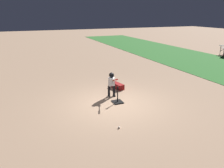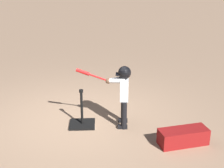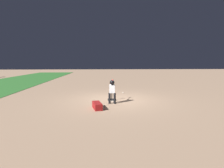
{
  "view_description": "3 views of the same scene",
  "coord_description": "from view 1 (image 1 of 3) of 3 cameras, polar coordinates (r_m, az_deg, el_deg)",
  "views": [
    {
      "loc": [
        8.15,
        -3.51,
        3.83
      ],
      "look_at": [
        -0.48,
        0.09,
        0.78
      ],
      "focal_mm": 35.0,
      "sensor_mm": 36.0,
      "label": 1
    },
    {
      "loc": [
        -0.44,
        5.57,
        2.83
      ],
      "look_at": [
        -0.71,
        0.05,
        0.77
      ],
      "focal_mm": 50.0,
      "sensor_mm": 36.0,
      "label": 2
    },
    {
      "loc": [
        -9.49,
        0.82,
        2.03
      ],
      "look_at": [
        -0.27,
        0.21,
        0.91
      ],
      "focal_mm": 28.0,
      "sensor_mm": 36.0,
      "label": 3
    }
  ],
  "objects": [
    {
      "name": "equipment_bag",
      "position": [
        11.59,
        1.41,
        -0.48
      ],
      "size": [
        0.89,
        0.49,
        0.28
      ],
      "primitive_type": "cube",
      "rotation": [
        0.0,
        0.0,
        0.21
      ],
      "color": "maroon",
      "rests_on": "ground_plane"
    },
    {
      "name": "home_plate",
      "position": [
        9.87,
        1.38,
        -4.7
      ],
      "size": [
        0.44,
        0.44,
        0.02
      ],
      "primitive_type": "cube",
      "rotation": [
        0.0,
        0.0,
        0.01
      ],
      "color": "white",
      "rests_on": "ground_plane"
    },
    {
      "name": "batter_child",
      "position": [
        10.26,
        -0.08,
        0.63
      ],
      "size": [
        1.01,
        0.38,
        1.18
      ],
      "color": "black",
      "rests_on": "ground_plane"
    },
    {
      "name": "batting_tee",
      "position": [
        9.82,
        1.46,
        -4.31
      ],
      "size": [
        0.48,
        0.43,
        0.73
      ],
      "color": "black",
      "rests_on": "ground_plane"
    },
    {
      "name": "baseball",
      "position": [
        7.74,
        1.87,
        -11.27
      ],
      "size": [
        0.07,
        0.07,
        0.07
      ],
      "primitive_type": "sphere",
      "color": "white",
      "rests_on": "ground_plane"
    },
    {
      "name": "ground_plane",
      "position": [
        9.67,
        0.61,
        -5.25
      ],
      "size": [
        90.0,
        90.0,
        0.0
      ],
      "primitive_type": "plane",
      "color": "#93755B"
    }
  ]
}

